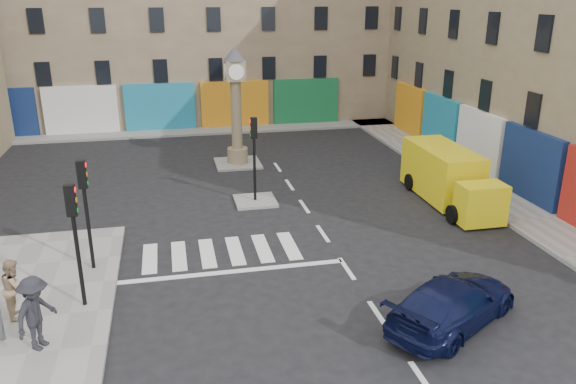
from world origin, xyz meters
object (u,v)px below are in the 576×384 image
object	(u,v)px
clock_pillar	(236,99)
pedestrian_tan	(15,288)
traffic_light_left_far	(85,198)
traffic_light_island	(254,146)
yellow_van	(448,177)
traffic_light_left_near	(74,227)
pedestrian_dark	(36,313)
navy_sedan	(453,302)

from	to	relation	value
clock_pillar	pedestrian_tan	world-z (taller)	clock_pillar
traffic_light_left_far	clock_pillar	size ratio (longest dim) A/B	0.61
traffic_light_island	yellow_van	distance (m)	8.63
traffic_light_left_near	yellow_van	world-z (taller)	traffic_light_left_near
traffic_light_left_near	traffic_light_left_far	bearing A→B (deg)	90.00
traffic_light_island	yellow_van	size ratio (longest dim) A/B	0.58
traffic_light_left_near	pedestrian_dark	xyz separation A→B (m)	(-0.84, -1.98, -1.47)
pedestrian_dark	pedestrian_tan	bearing A→B (deg)	56.96
traffic_light_island	navy_sedan	xyz separation A→B (m)	(3.82, -10.80, -1.92)
navy_sedan	yellow_van	distance (m)	10.20
traffic_light_left_far	navy_sedan	bearing A→B (deg)	-28.09
yellow_van	pedestrian_tan	bearing A→B (deg)	-158.38
clock_pillar	navy_sedan	world-z (taller)	clock_pillar
traffic_light_island	pedestrian_tan	xyz separation A→B (m)	(-8.04, -8.03, -1.58)
navy_sedan	clock_pillar	bearing A→B (deg)	-18.97
traffic_light_left_far	navy_sedan	xyz separation A→B (m)	(10.12, -5.40, -1.95)
navy_sedan	pedestrian_tan	world-z (taller)	pedestrian_tan
traffic_light_left_near	traffic_light_island	xyz separation A→B (m)	(6.30, 7.80, -0.03)
clock_pillar	navy_sedan	distance (m)	17.47
traffic_light_left_near	pedestrian_dark	distance (m)	2.60
pedestrian_dark	clock_pillar	bearing A→B (deg)	5.34
traffic_light_left_near	pedestrian_dark	size ratio (longest dim) A/B	1.84
navy_sedan	yellow_van	size ratio (longest dim) A/B	0.73
traffic_light_left_far	pedestrian_tan	world-z (taller)	traffic_light_left_far
traffic_light_left_far	yellow_van	distance (m)	15.18
traffic_light_left_near	pedestrian_dark	world-z (taller)	traffic_light_left_near
clock_pillar	navy_sedan	xyz separation A→B (m)	(3.82, -16.80, -2.87)
traffic_light_island	clock_pillar	distance (m)	6.07
navy_sedan	pedestrian_tan	xyz separation A→B (m)	(-11.87, 2.78, 0.34)
pedestrian_tan	traffic_light_left_far	bearing A→B (deg)	-43.21
pedestrian_tan	traffic_light_left_near	bearing A→B (deg)	-92.26
traffic_light_left_far	clock_pillar	bearing A→B (deg)	61.06
traffic_light_left_near	navy_sedan	world-z (taller)	traffic_light_left_near
traffic_light_left_far	clock_pillar	world-z (taller)	clock_pillar
navy_sedan	yellow_van	bearing A→B (deg)	-58.13
navy_sedan	pedestrian_dark	distance (m)	11.02
clock_pillar	navy_sedan	size ratio (longest dim) A/B	1.31
traffic_light_left_far	pedestrian_dark	bearing A→B (deg)	-100.82
traffic_light_left_near	traffic_light_left_far	size ratio (longest dim) A/B	1.00
traffic_light_left_near	yellow_van	distance (m)	15.94
traffic_light_island	clock_pillar	bearing A→B (deg)	90.00
traffic_light_island	pedestrian_dark	world-z (taller)	traffic_light_island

